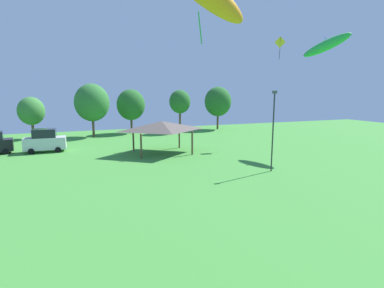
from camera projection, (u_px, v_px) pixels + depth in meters
name	position (u px, v px, depth m)	size (l,w,h in m)	color
kite_flying_2	(280.00, 43.00, 37.99)	(1.23, 0.73, 2.83)	yellow
kite_flying_4	(327.00, 45.00, 32.79)	(4.03, 4.78, 3.05)	green
parked_car_second_from_left	(45.00, 141.00, 34.25)	(4.46, 2.18, 2.66)	silver
park_pavilion	(162.00, 126.00, 33.39)	(7.29, 5.63, 3.60)	brown
light_post_0	(273.00, 127.00, 25.44)	(0.36, 0.20, 6.91)	#2D2D33
treeline_tree_2	(31.00, 111.00, 43.47)	(3.71, 3.71, 6.12)	brown
treeline_tree_3	(92.00, 103.00, 45.25)	(5.16, 5.16, 8.06)	brown
treeline_tree_4	(131.00, 105.00, 49.49)	(4.62, 4.62, 7.26)	brown
treeline_tree_5	(180.00, 102.00, 50.24)	(3.56, 3.56, 7.16)	brown
treeline_tree_6	(218.00, 102.00, 54.69)	(4.87, 4.87, 7.75)	brown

